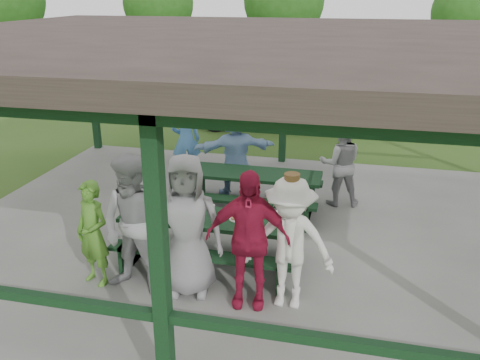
% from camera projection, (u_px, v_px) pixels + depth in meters
% --- Properties ---
extents(ground, '(90.00, 90.00, 0.00)m').
position_uv_depth(ground, '(248.00, 235.00, 8.69)').
color(ground, '#2F5019').
rests_on(ground, ground).
extents(concrete_slab, '(10.00, 8.00, 0.10)m').
position_uv_depth(concrete_slab, '(248.00, 232.00, 8.67)').
color(concrete_slab, slate).
rests_on(concrete_slab, ground).
extents(pavilion_structure, '(10.60, 8.60, 3.24)m').
position_uv_depth(pavilion_structure, '(249.00, 45.00, 7.57)').
color(pavilion_structure, black).
rests_on(pavilion_structure, concrete_slab).
extents(picnic_table_near, '(2.61, 1.39, 0.75)m').
position_uv_depth(picnic_table_near, '(210.00, 234.00, 7.46)').
color(picnic_table_near, black).
rests_on(picnic_table_near, concrete_slab).
extents(picnic_table_far, '(2.56, 1.39, 0.75)m').
position_uv_depth(picnic_table_far, '(250.00, 187.00, 9.25)').
color(picnic_table_far, black).
rests_on(picnic_table_far, concrete_slab).
extents(table_setting, '(2.50, 0.45, 0.10)m').
position_uv_depth(table_setting, '(223.00, 215.00, 7.34)').
color(table_setting, white).
rests_on(table_setting, picnic_table_near).
extents(contestant_green, '(0.64, 0.52, 1.50)m').
position_uv_depth(contestant_green, '(93.00, 233.00, 6.86)').
color(contestant_green, '#4E8A29').
rests_on(contestant_green, concrete_slab).
extents(contestant_grey_left, '(1.03, 0.85, 1.92)m').
position_uv_depth(contestant_grey_left, '(135.00, 226.00, 6.59)').
color(contestant_grey_left, '#9A9A9D').
rests_on(contestant_grey_left, concrete_slab).
extents(contestant_grey_mid, '(1.05, 0.79, 1.94)m').
position_uv_depth(contestant_grey_mid, '(187.00, 226.00, 6.58)').
color(contestant_grey_mid, gray).
rests_on(contestant_grey_mid, concrete_slab).
extents(contestant_red, '(1.11, 0.55, 1.83)m').
position_uv_depth(contestant_red, '(248.00, 239.00, 6.35)').
color(contestant_red, '#A21637').
rests_on(contestant_red, concrete_slab).
extents(contestant_white_fedora, '(1.14, 0.67, 1.80)m').
position_uv_depth(contestant_white_fedora, '(290.00, 244.00, 6.32)').
color(contestant_white_fedora, silver).
rests_on(contestant_white_fedora, concrete_slab).
extents(spectator_lblue, '(1.70, 1.14, 1.76)m').
position_uv_depth(spectator_lblue, '(236.00, 152.00, 9.88)').
color(spectator_lblue, '#8DB3DA').
rests_on(spectator_lblue, concrete_slab).
extents(spectator_blue, '(0.72, 0.61, 1.68)m').
position_uv_depth(spectator_blue, '(186.00, 140.00, 10.78)').
color(spectator_blue, '#477DB8').
rests_on(spectator_blue, concrete_slab).
extents(spectator_grey, '(0.88, 0.74, 1.62)m').
position_uv_depth(spectator_grey, '(340.00, 163.00, 9.43)').
color(spectator_grey, gray).
rests_on(spectator_grey, concrete_slab).
extents(pickup_truck, '(6.22, 3.35, 1.66)m').
position_uv_depth(pickup_truck, '(389.00, 98.00, 15.52)').
color(pickup_truck, silver).
rests_on(pickup_truck, ground).
extents(farm_trailer, '(3.87, 2.26, 1.34)m').
position_uv_depth(farm_trailer, '(245.00, 104.00, 15.49)').
color(farm_trailer, '#1A4490').
rests_on(farm_trailer, ground).
extents(tree_far_left, '(3.16, 3.16, 4.94)m').
position_uv_depth(tree_far_left, '(158.00, 3.00, 22.86)').
color(tree_far_left, '#322114').
rests_on(tree_far_left, ground).
extents(tree_left, '(3.31, 3.31, 5.17)m').
position_uv_depth(tree_left, '(284.00, 1.00, 20.84)').
color(tree_left, '#322114').
rests_on(tree_left, ground).
extents(tree_mid, '(2.88, 2.88, 4.50)m').
position_uv_depth(tree_mid, '(467.00, 12.00, 21.16)').
color(tree_mid, '#322114').
rests_on(tree_mid, ground).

